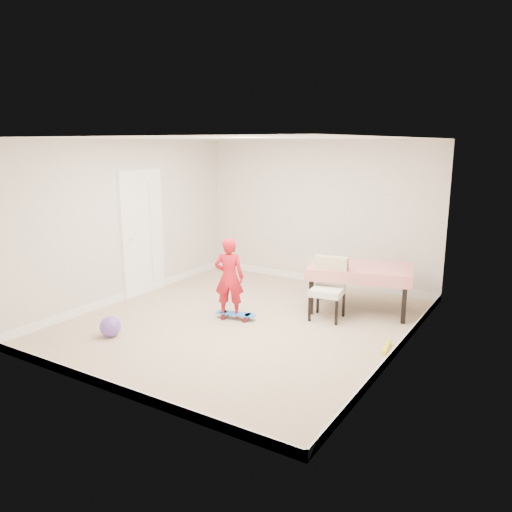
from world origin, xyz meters
The scene contains 17 objects.
ground centered at (0.00, 0.00, 0.00)m, with size 5.00×5.00×0.00m, color tan.
ceiling centered at (0.00, 0.00, 2.58)m, with size 4.50×5.00×0.04m, color white.
wall_back centered at (0.00, 2.48, 1.30)m, with size 4.50×0.04×2.60m, color beige.
wall_front centered at (0.00, -2.48, 1.30)m, with size 4.50×0.04×2.60m, color beige.
wall_left centered at (-2.23, 0.00, 1.30)m, with size 0.04×5.00×2.60m, color beige.
wall_right centered at (2.23, 0.00, 1.30)m, with size 0.04×5.00×2.60m, color beige.
door centered at (-2.22, 0.30, 1.02)m, with size 0.10×0.94×2.11m, color white.
baseboard_back centered at (0.00, 2.49, 0.06)m, with size 4.50×0.02×0.12m, color white.
baseboard_front centered at (0.00, -2.49, 0.06)m, with size 4.50×0.02×0.12m, color white.
baseboard_left centered at (-2.24, 0.00, 0.06)m, with size 0.02×5.00×0.12m, color white.
baseboard_right centered at (2.24, 0.00, 0.06)m, with size 0.02×5.00×0.12m, color white.
dining_table centered at (1.26, 1.36, 0.36)m, with size 1.53×0.97×0.72m, color #C10B0A, non-canonical shape.
dining_chair centered at (0.99, 0.74, 0.45)m, with size 0.50×0.58×0.91m, color silver, non-canonical shape.
skateboard centered at (-0.14, 0.03, 0.05)m, with size 0.61×0.22×0.09m, color blue, non-canonical shape.
child centered at (-0.24, 0.01, 0.59)m, with size 0.43×0.28×1.18m, color red.
balloon centered at (-1.19, -1.42, 0.14)m, with size 0.28×0.28×0.28m, color #714DBB.
foam_toy centered at (2.09, 0.09, 0.03)m, with size 0.06×0.06×0.40m, color yellow.
Camera 1 is at (3.77, -5.75, 2.54)m, focal length 35.00 mm.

